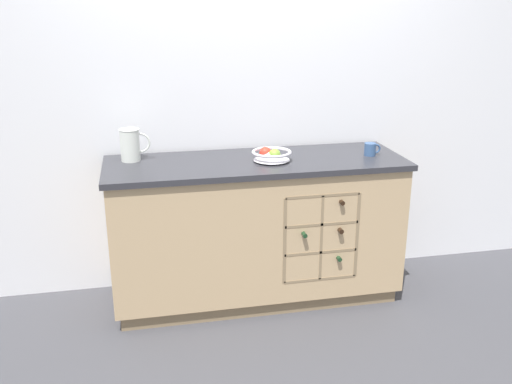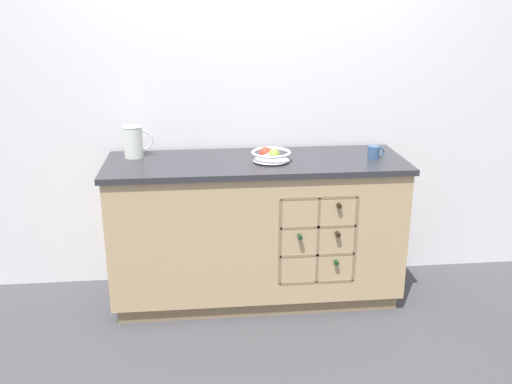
% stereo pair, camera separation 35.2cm
% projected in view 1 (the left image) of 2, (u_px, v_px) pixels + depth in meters
% --- Properties ---
extents(ground_plane, '(14.00, 14.00, 0.00)m').
position_uv_depth(ground_plane, '(256.00, 296.00, 3.76)').
color(ground_plane, '#424247').
extents(back_wall, '(4.40, 0.06, 2.55)m').
position_uv_depth(back_wall, '(245.00, 94.00, 3.68)').
color(back_wall, white).
rests_on(back_wall, ground_plane).
extents(kitchen_island, '(1.83, 0.64, 0.93)m').
position_uv_depth(kitchen_island, '(257.00, 230.00, 3.61)').
color(kitchen_island, '#8B7354').
rests_on(kitchen_island, ground_plane).
extents(fruit_bowl, '(0.24, 0.24, 0.08)m').
position_uv_depth(fruit_bowl, '(271.00, 154.00, 3.43)').
color(fruit_bowl, silver).
rests_on(fruit_bowl, kitchen_island).
extents(white_pitcher, '(0.18, 0.12, 0.20)m').
position_uv_depth(white_pitcher, '(131.00, 144.00, 3.42)').
color(white_pitcher, silver).
rests_on(white_pitcher, kitchen_island).
extents(ceramic_mug, '(0.11, 0.07, 0.08)m').
position_uv_depth(ceramic_mug, '(371.00, 149.00, 3.56)').
color(ceramic_mug, '#385684').
rests_on(ceramic_mug, kitchen_island).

